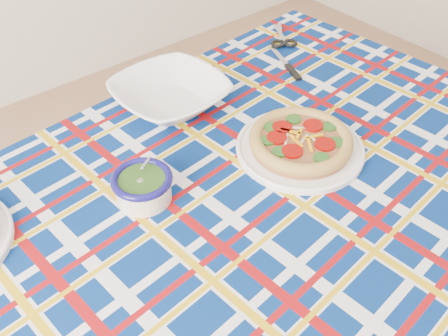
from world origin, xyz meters
TOP-DOWN VIEW (x-y plane):
  - dining_table at (-0.08, 0.27)m, footprint 1.56×1.06m
  - tablecloth at (-0.08, 0.27)m, footprint 1.60×1.09m
  - main_focaccia_plate at (0.11, 0.29)m, footprint 0.34×0.34m
  - pesto_bowl at (-0.25, 0.38)m, footprint 0.14×0.14m
  - serving_bowl at (-0.02, 0.62)m, footprint 0.28×0.28m
  - table_knife at (0.36, 0.62)m, footprint 0.09×0.20m
  - kitchen_scissors at (0.46, 0.72)m, footprint 0.17×0.20m

SIDE VIEW (x-z plane):
  - dining_table at x=-0.08m, z-range 0.28..0.98m
  - tablecloth at x=-0.08m, z-range 0.60..0.70m
  - table_knife at x=0.36m, z-range 0.70..0.71m
  - kitchen_scissors at x=0.46m, z-range 0.70..0.72m
  - main_focaccia_plate at x=0.11m, z-range 0.70..0.76m
  - serving_bowl at x=-0.02m, z-range 0.70..0.77m
  - pesto_bowl at x=-0.25m, z-range 0.70..0.78m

